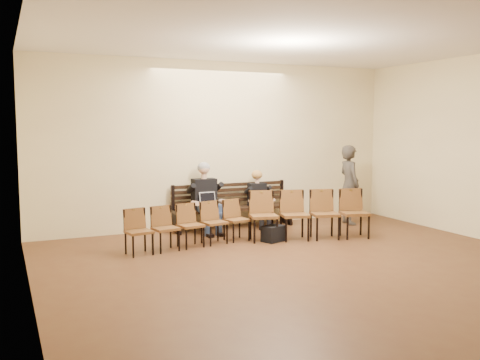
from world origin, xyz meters
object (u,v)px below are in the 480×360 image
object	(u,v)px
seated_woman	(259,202)
passerby	(349,179)
water_bottle	(269,202)
bench	(234,218)
seated_man	(206,197)
chair_row_back	(191,226)
bag	(273,234)
chair_row_front	(310,215)
laptop	(210,206)

from	to	relation	value
seated_woman	passerby	xyz separation A→B (m)	(1.96, -0.48, 0.46)
water_bottle	passerby	distance (m)	1.92
seated_woman	water_bottle	distance (m)	0.28
bench	seated_man	size ratio (longest dim) A/B	1.82
bench	chair_row_back	size ratio (longest dim) A/B	1.09
bag	chair_row_back	size ratio (longest dim) A/B	0.17
bench	seated_man	xyz separation A→B (m)	(-0.67, -0.12, 0.49)
seated_man	water_bottle	size ratio (longest dim) A/B	6.06
bench	seated_woman	world-z (taller)	seated_woman
water_bottle	bag	world-z (taller)	water_bottle
passerby	chair_row_back	xyz separation A→B (m)	(-3.90, -0.68, -0.61)
seated_woman	water_bottle	bearing A→B (deg)	-69.18
chair_row_front	water_bottle	bearing A→B (deg)	116.07
chair_row_back	passerby	bearing A→B (deg)	-0.21
passerby	seated_man	bearing A→B (deg)	88.13
seated_woman	chair_row_back	xyz separation A→B (m)	(-1.93, -1.16, -0.15)
water_bottle	bag	distance (m)	1.28
bag	laptop	bearing A→B (deg)	126.32
water_bottle	bag	size ratio (longest dim) A/B	0.58
passerby	chair_row_front	size ratio (longest dim) A/B	0.87
seated_man	chair_row_front	size ratio (longest dim) A/B	0.63
bench	chair_row_front	distance (m)	1.84
chair_row_back	water_bottle	bearing A→B (deg)	13.81
bench	laptop	distance (m)	0.83
laptop	bag	xyz separation A→B (m)	(0.83, -1.13, -0.42)
laptop	water_bottle	world-z (taller)	laptop
chair_row_back	seated_man	bearing A→B (deg)	47.83
seated_man	bag	xyz separation A→B (m)	(0.83, -1.37, -0.57)
chair_row_front	bench	bearing A→B (deg)	133.53
seated_woman	chair_row_front	xyz separation A→B (m)	(0.35, -1.47, -0.06)
chair_row_front	seated_man	bearing A→B (deg)	150.93
seated_woman	bag	xyz separation A→B (m)	(-0.38, -1.37, -0.38)
bench	chair_row_back	xyz separation A→B (m)	(-1.39, -1.28, 0.16)
bench	laptop	size ratio (longest dim) A/B	7.82
bench	passerby	size ratio (longest dim) A/B	1.30
seated_man	seated_woman	xyz separation A→B (m)	(1.21, 0.00, -0.18)
laptop	chair_row_front	size ratio (longest dim) A/B	0.15
seated_woman	chair_row_front	bearing A→B (deg)	-76.51
seated_woman	chair_row_back	world-z (taller)	seated_woman
bag	bench	bearing A→B (deg)	96.27
bag	seated_woman	bearing A→B (deg)	74.71
passerby	water_bottle	bearing A→B (deg)	90.00
water_bottle	passerby	size ratio (longest dim) A/B	0.12
laptop	chair_row_front	bearing A→B (deg)	-29.25
bench	seated_woman	distance (m)	0.63
chair_row_back	seated_woman	bearing A→B (deg)	20.87
bag	chair_row_front	bearing A→B (deg)	-7.49
laptop	chair_row_front	world-z (taller)	chair_row_front
seated_man	chair_row_back	world-z (taller)	seated_man
seated_man	passerby	world-z (taller)	passerby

